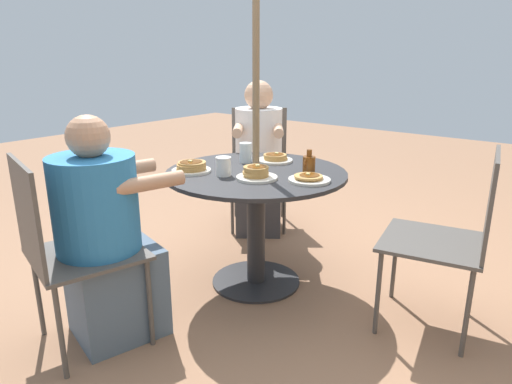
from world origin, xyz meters
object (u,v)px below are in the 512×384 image
(pancake_plate_b, at_px, (256,174))
(patio_chair_south, at_px, (64,244))
(patio_chair_east, at_px, (259,159))
(patio_table, at_px, (256,199))
(diner_south, at_px, (106,243))
(coffee_cup, at_px, (224,166))
(diner_east, at_px, (259,164))
(pancake_plate_d, at_px, (191,167))
(pancake_plate_a, at_px, (275,159))
(patio_chair_north, at_px, (455,231))
(syrup_bottle, at_px, (309,164))
(drinking_glass_a, at_px, (246,153))
(pancake_plate_c, at_px, (309,179))

(pancake_plate_b, bearing_deg, patio_chair_south, -22.49)
(patio_chair_east, relative_size, pancake_plate_b, 4.17)
(patio_table, distance_m, patio_chair_south, 1.09)
(diner_south, height_order, coffee_cup, diner_south)
(diner_east, bearing_deg, patio_chair_south, 61.52)
(pancake_plate_d, bearing_deg, pancake_plate_a, 156.36)
(pancake_plate_d, height_order, coffee_cup, coffee_cup)
(pancake_plate_a, height_order, pancake_plate_d, pancake_plate_d)
(diner_south, relative_size, pancake_plate_d, 4.93)
(patio_chair_north, bearing_deg, patio_table, 90.00)
(pancake_plate_b, height_order, syrup_bottle, syrup_bottle)
(drinking_glass_a, bearing_deg, diner_south, -2.07)
(diner_east, bearing_deg, patio_chair_north, 125.22)
(pancake_plate_d, bearing_deg, drinking_glass_a, 166.61)
(patio_table, relative_size, pancake_plate_a, 4.67)
(diner_east, bearing_deg, pancake_plate_b, 90.31)
(patio_chair_south, relative_size, drinking_glass_a, 7.63)
(patio_table, xyz_separation_m, patio_chair_north, (-0.21, 1.07, -0.00))
(patio_table, height_order, pancake_plate_a, pancake_plate_a)
(patio_chair_north, distance_m, drinking_glass_a, 1.28)
(patio_chair_south, xyz_separation_m, drinking_glass_a, (-1.19, 0.08, 0.23))
(pancake_plate_b, bearing_deg, syrup_bottle, 154.20)
(pancake_plate_d, xyz_separation_m, coffee_cup, (-0.05, 0.20, 0.03))
(patio_chair_north, xyz_separation_m, drinking_glass_a, (0.07, -1.26, 0.23))
(diner_east, distance_m, coffee_cup, 1.04)
(coffee_cup, bearing_deg, pancake_plate_c, 114.00)
(patio_table, bearing_deg, pancake_plate_d, -49.29)
(pancake_plate_a, relative_size, pancake_plate_c, 1.00)
(syrup_bottle, height_order, coffee_cup, syrup_bottle)
(diner_east, relative_size, drinking_glass_a, 9.54)
(patio_table, xyz_separation_m, pancake_plate_b, (0.13, 0.11, 0.20))
(patio_chair_north, distance_m, pancake_plate_c, 0.76)
(patio_chair_east, relative_size, coffee_cup, 8.91)
(diner_east, distance_m, patio_chair_south, 1.79)
(diner_east, relative_size, pancake_plate_b, 5.21)
(pancake_plate_d, bearing_deg, patio_chair_east, -161.31)
(drinking_glass_a, bearing_deg, pancake_plate_a, 134.41)
(patio_chair_north, height_order, pancake_plate_b, patio_chair_north)
(patio_chair_north, relative_size, patio_chair_east, 1.00)
(pancake_plate_c, xyz_separation_m, drinking_glass_a, (-0.13, -0.55, 0.05))
(patio_table, height_order, pancake_plate_b, pancake_plate_b)
(diner_south, height_order, pancake_plate_a, diner_south)
(diner_south, xyz_separation_m, pancake_plate_c, (-0.87, 0.58, 0.23))
(coffee_cup, bearing_deg, pancake_plate_a, 177.17)
(coffee_cup, height_order, drinking_glass_a, drinking_glass_a)
(pancake_plate_a, bearing_deg, syrup_bottle, 72.58)
(coffee_cup, bearing_deg, patio_chair_east, -151.40)
(pancake_plate_c, bearing_deg, syrup_bottle, -147.03)
(patio_chair_north, distance_m, patio_chair_south, 1.84)
(pancake_plate_a, bearing_deg, coffee_cup, -2.83)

